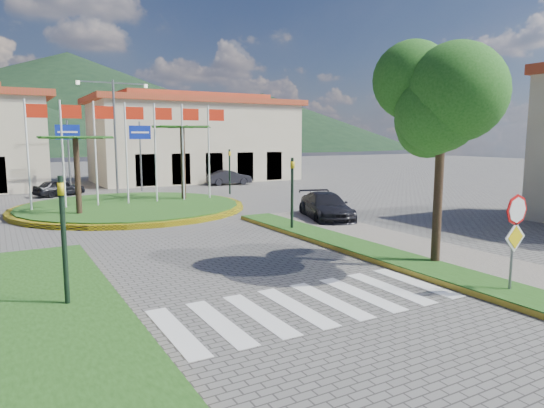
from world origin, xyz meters
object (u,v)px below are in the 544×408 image
deciduous_tree (443,100)px  stop_sign (515,228)px  car_dark_a (59,188)px  roundabout_island (131,206)px  car_side_right (326,207)px  car_dark_b (229,178)px

deciduous_tree → stop_sign: bearing=-101.2°
stop_sign → car_dark_a: 29.93m
roundabout_island → stop_sign: 20.69m
stop_sign → car_side_right: 12.02m
roundabout_island → stop_sign: roundabout_island is taller
roundabout_island → car_dark_b: roundabout_island is taller
stop_sign → roundabout_island: bearing=103.7°
roundabout_island → deciduous_tree: (5.50, -17.00, 5.00)m
car_dark_a → car_side_right: bearing=-173.2°
roundabout_island → car_side_right: (7.50, -8.35, 0.49)m
roundabout_island → car_side_right: roundabout_island is taller
car_dark_b → car_side_right: 18.89m
car_dark_b → car_side_right: size_ratio=0.82×
car_dark_a → stop_sign: bearing=170.9°
deciduous_tree → roundabout_island: bearing=107.9°
deciduous_tree → car_dark_a: bearing=107.7°
stop_sign → car_dark_a: stop_sign is taller
car_dark_a → car_side_right: 20.05m
stop_sign → car_dark_b: stop_sign is taller
deciduous_tree → car_dark_b: size_ratio=1.80×
stop_sign → car_dark_b: (5.92, 30.28, -1.17)m
car_dark_a → car_dark_b: 13.64m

